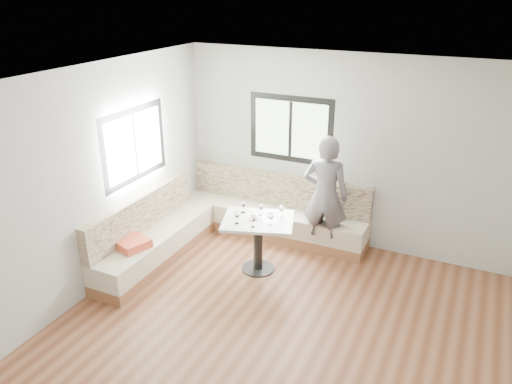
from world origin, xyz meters
TOP-DOWN VIEW (x-y plane):
  - room at (-0.08, 0.08)m, footprint 5.01×5.01m
  - banquette at (-1.59, 1.63)m, footprint 2.90×2.80m
  - table at (-0.83, 1.22)m, footprint 1.10×0.97m
  - person at (-0.19, 2.07)m, footprint 0.68×0.48m
  - olive_ramekin at (-0.90, 1.21)m, footprint 0.11×0.11m
  - wine_glass_a at (-1.03, 1.00)m, footprint 0.08×0.08m
  - wine_glass_b at (-0.80, 1.00)m, footprint 0.08×0.08m
  - wine_glass_c at (-0.62, 1.15)m, footprint 0.08×0.08m
  - wine_glass_d at (-0.86, 1.36)m, footprint 0.08×0.08m
  - wine_glass_e at (-0.59, 1.43)m, footprint 0.08×0.08m
  - wine_glass_f at (-1.11, 1.33)m, footprint 0.08×0.08m

SIDE VIEW (x-z plane):
  - banquette at x=-1.59m, z-range -0.14..0.81m
  - table at x=-0.83m, z-range 0.19..0.94m
  - olive_ramekin at x=-0.90m, z-range 0.76..0.80m
  - wine_glass_a at x=-1.03m, z-range 0.79..0.96m
  - wine_glass_b at x=-0.80m, z-range 0.79..0.96m
  - wine_glass_c at x=-0.62m, z-range 0.79..0.96m
  - wine_glass_d at x=-0.86m, z-range 0.79..0.96m
  - wine_glass_e at x=-0.59m, z-range 0.79..0.96m
  - wine_glass_f at x=-1.11m, z-range 0.79..0.96m
  - person at x=-0.19m, z-range 0.00..1.76m
  - room at x=-0.08m, z-range 0.01..2.82m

